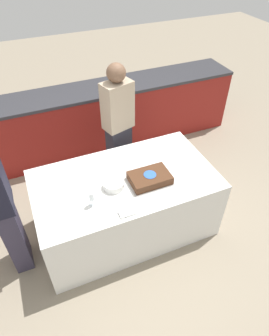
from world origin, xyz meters
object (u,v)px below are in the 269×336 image
person_cutting_cake (118,128)px  plate_stack (114,185)px  cake (150,178)px  person_seated_left (0,201)px  wine_glass (92,197)px

person_cutting_cake → plate_stack: bearing=50.3°
cake → person_seated_left: bearing=174.4°
cake → person_seated_left: person_seated_left is taller
plate_stack → person_cutting_cake: (0.35, 0.79, 0.06)m
wine_glass → plate_stack: bearing=28.6°
wine_glass → person_cutting_cake: person_cutting_cake is taller
person_seated_left → person_cutting_cake: bearing=-61.4°
plate_stack → person_seated_left: size_ratio=0.12×
cake → person_seated_left: size_ratio=0.26×
plate_stack → person_cutting_cake: person_cutting_cake is taller
person_seated_left → cake: bearing=-95.6°
cake → wine_glass: 0.60m
person_cutting_cake → cake: bearing=73.9°
cake → person_cutting_cake: bearing=90.0°
plate_stack → person_seated_left: 0.98m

